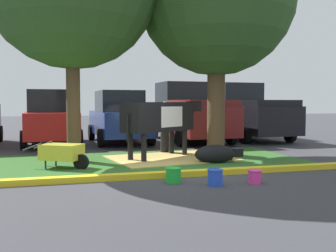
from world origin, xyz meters
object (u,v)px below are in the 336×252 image
Objects in this scene: pickup_truck_maroon at (189,114)px; pickup_truck_black at (245,113)px; bucket_green at (173,175)px; bucket_pink at (255,176)px; calf_lying at (216,154)px; sedan_red at (51,118)px; bucket_blue at (215,177)px; sedan_blue at (119,117)px; person_handler at (165,126)px; person_visitor_near at (216,127)px; cow_holstein at (161,117)px; wheelbarrow at (63,152)px.

pickup_truck_maroon and pickup_truck_black have the same top height.
bucket_green reaches higher than bucket_pink.
calf_lying is 0.29× the size of sedan_red.
pickup_truck_black is at bearing 59.83° from bucket_blue.
pickup_truck_maroon is (5.38, -0.07, 0.13)m from sedan_red.
pickup_truck_maroon is (2.83, -0.12, 0.13)m from sedan_blue.
bucket_blue is 8.52m from sedan_blue.
person_handler is at bearing 76.61° from bucket_green.
pickup_truck_maroon reaches higher than sedan_red.
bucket_green is 0.07× the size of sedan_blue.
pickup_truck_black reaches higher than bucket_green.
bucket_pink is at bearing -115.84° from pickup_truck_black.
person_visitor_near is 5.02× the size of bucket_blue.
sedan_red reaches higher than cow_holstein.
person_handler is at bearing 95.55° from bucket_pink.
bucket_pink is at bearing -37.93° from wheelbarrow.
cow_holstein reaches higher than wheelbarrow.
person_visitor_near is 4.27m from pickup_truck_maroon.
calf_lying is (1.13, -1.28, -0.92)m from cow_holstein.
cow_holstein is 0.51× the size of pickup_truck_black.
wheelbarrow is 6.19m from sedan_blue.
wheelbarrow is at bearing 176.87° from calf_lying.
bucket_blue is at bearing -33.98° from bucket_green.
calf_lying is at bearing -48.54° from cow_holstein.
pickup_truck_maroon is (1.53, 8.37, 0.98)m from bucket_pink.
bucket_green is (-2.44, -3.66, -0.67)m from person_visitor_near.
sedan_red is 2.55m from sedan_blue.
sedan_red reaches higher than calf_lying.
sedan_red is at bearing 132.99° from person_handler.
sedan_blue is 2.83m from pickup_truck_maroon.
person_handler reaches higher than bucket_blue.
calf_lying is 2.72m from bucket_green.
pickup_truck_maroon is at bearing 60.67° from person_handler.
person_visitor_near is at bearing -97.98° from pickup_truck_maroon.
person_visitor_near is at bearing 17.37° from wheelbarrow.
wheelbarrow reaches higher than calf_lying.
sedan_blue is (-1.30, 8.49, 0.85)m from bucket_pink.
sedan_red is (-4.79, 4.30, 0.16)m from person_visitor_near.
cow_holstein reaches higher than person_handler.
pickup_truck_maroon is (2.35, 8.35, 0.95)m from bucket_blue.
sedan_red is at bearing -179.05° from sedan_blue.
pickup_truck_black is at bearing 0.67° from sedan_blue.
bucket_pink is (0.47, -4.82, -0.72)m from person_handler.
wheelbarrow is 0.34× the size of sedan_blue.
pickup_truck_maroon is at bearing -176.04° from pickup_truck_black.
bucket_pink is (3.53, -2.75, -0.25)m from wheelbarrow.
cow_holstein is at bearing -110.65° from person_handler.
sedan_red is 0.82× the size of pickup_truck_maroon.
sedan_blue is at bearing 177.63° from pickup_truck_maroon.
person_visitor_near is 0.35× the size of sedan_red.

